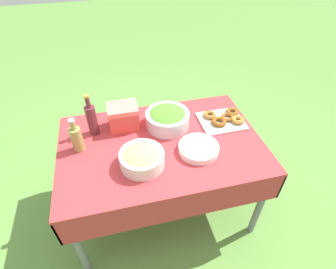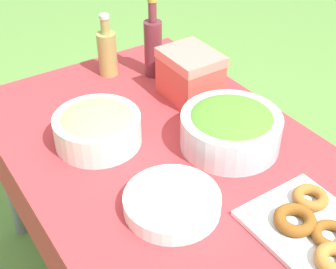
{
  "view_description": "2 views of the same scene",
  "coord_description": "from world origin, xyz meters",
  "px_view_note": "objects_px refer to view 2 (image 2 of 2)",
  "views": [
    {
      "loc": [
        0.27,
        1.32,
        2.0
      ],
      "look_at": [
        -0.06,
        -0.05,
        0.77
      ],
      "focal_mm": 28.0,
      "sensor_mm": 36.0,
      "label": 1
    },
    {
      "loc": [
        -0.99,
        0.66,
        1.69
      ],
      "look_at": [
        -0.03,
        0.02,
        0.84
      ],
      "focal_mm": 50.0,
      "sensor_mm": 36.0,
      "label": 2
    }
  ],
  "objects_px": {
    "cooler_box": "(190,75)",
    "donut_platter": "(319,230)",
    "salad_bowl": "(231,127)",
    "wine_bottle": "(153,46)",
    "pasta_bowl": "(97,126)",
    "plate_stack": "(172,203)",
    "olive_oil_bottle": "(107,52)"
  },
  "relations": [
    {
      "from": "cooler_box",
      "to": "donut_platter",
      "type": "bearing_deg",
      "value": 170.86
    },
    {
      "from": "salad_bowl",
      "to": "wine_bottle",
      "type": "distance_m",
      "value": 0.54
    },
    {
      "from": "pasta_bowl",
      "to": "plate_stack",
      "type": "bearing_deg",
      "value": -175.43
    },
    {
      "from": "salad_bowl",
      "to": "wine_bottle",
      "type": "height_order",
      "value": "wine_bottle"
    },
    {
      "from": "pasta_bowl",
      "to": "cooler_box",
      "type": "bearing_deg",
      "value": -81.05
    },
    {
      "from": "cooler_box",
      "to": "plate_stack",
      "type": "bearing_deg",
      "value": 139.73
    },
    {
      "from": "salad_bowl",
      "to": "plate_stack",
      "type": "relative_size",
      "value": 1.19
    },
    {
      "from": "wine_bottle",
      "to": "salad_bowl",
      "type": "bearing_deg",
      "value": 175.34
    },
    {
      "from": "plate_stack",
      "to": "olive_oil_bottle",
      "type": "bearing_deg",
      "value": -15.2
    },
    {
      "from": "donut_platter",
      "to": "wine_bottle",
      "type": "xyz_separation_m",
      "value": [
        0.97,
        -0.1,
        0.11
      ]
    },
    {
      "from": "plate_stack",
      "to": "cooler_box",
      "type": "height_order",
      "value": "cooler_box"
    },
    {
      "from": "salad_bowl",
      "to": "cooler_box",
      "type": "relative_size",
      "value": 1.5
    },
    {
      "from": "donut_platter",
      "to": "plate_stack",
      "type": "relative_size",
      "value": 1.27
    },
    {
      "from": "olive_oil_bottle",
      "to": "cooler_box",
      "type": "bearing_deg",
      "value": -152.22
    },
    {
      "from": "pasta_bowl",
      "to": "olive_oil_bottle",
      "type": "xyz_separation_m",
      "value": [
        0.39,
        -0.24,
        0.04
      ]
    },
    {
      "from": "salad_bowl",
      "to": "donut_platter",
      "type": "height_order",
      "value": "salad_bowl"
    },
    {
      "from": "donut_platter",
      "to": "plate_stack",
      "type": "distance_m",
      "value": 0.39
    },
    {
      "from": "pasta_bowl",
      "to": "cooler_box",
      "type": "height_order",
      "value": "cooler_box"
    },
    {
      "from": "wine_bottle",
      "to": "cooler_box",
      "type": "bearing_deg",
      "value": -174.26
    },
    {
      "from": "donut_platter",
      "to": "olive_oil_bottle",
      "type": "xyz_separation_m",
      "value": [
        1.07,
        0.05,
        0.08
      ]
    },
    {
      "from": "olive_oil_bottle",
      "to": "salad_bowl",
      "type": "bearing_deg",
      "value": -170.6
    },
    {
      "from": "plate_stack",
      "to": "olive_oil_bottle",
      "type": "height_order",
      "value": "olive_oil_bottle"
    },
    {
      "from": "plate_stack",
      "to": "cooler_box",
      "type": "distance_m",
      "value": 0.6
    },
    {
      "from": "wine_bottle",
      "to": "donut_platter",
      "type": "bearing_deg",
      "value": 174.22
    },
    {
      "from": "salad_bowl",
      "to": "olive_oil_bottle",
      "type": "xyz_separation_m",
      "value": [
        0.64,
        0.11,
        0.03
      ]
    },
    {
      "from": "cooler_box",
      "to": "pasta_bowl",
      "type": "bearing_deg",
      "value": 98.95
    },
    {
      "from": "pasta_bowl",
      "to": "wine_bottle",
      "type": "bearing_deg",
      "value": -54.0
    },
    {
      "from": "salad_bowl",
      "to": "pasta_bowl",
      "type": "relative_size",
      "value": 1.14
    },
    {
      "from": "wine_bottle",
      "to": "cooler_box",
      "type": "relative_size",
      "value": 1.49
    },
    {
      "from": "donut_platter",
      "to": "olive_oil_bottle",
      "type": "distance_m",
      "value": 1.08
    },
    {
      "from": "plate_stack",
      "to": "pasta_bowl",
      "type": "bearing_deg",
      "value": 4.57
    },
    {
      "from": "olive_oil_bottle",
      "to": "wine_bottle",
      "type": "relative_size",
      "value": 0.79
    }
  ]
}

